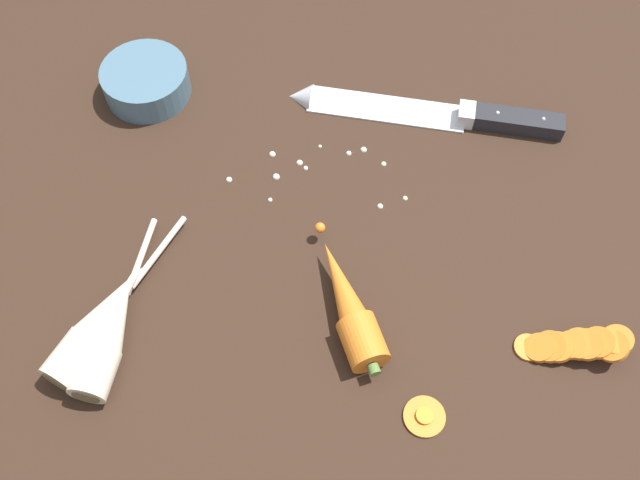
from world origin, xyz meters
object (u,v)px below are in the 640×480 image
(whole_carrot, at_px, (349,306))
(carrot_slice_stack, at_px, (575,345))
(parsnip_mid_left, at_px, (110,333))
(chefs_knife, at_px, (419,111))
(parsnip_front, at_px, (100,322))
(carrot_slice_stray_near, at_px, (425,416))
(prep_bowl, at_px, (146,81))

(whole_carrot, bearing_deg, carrot_slice_stack, -10.01)
(whole_carrot, xyz_separation_m, parsnip_mid_left, (-0.25, -0.03, -0.00))
(chefs_knife, bearing_deg, parsnip_front, -140.07)
(whole_carrot, distance_m, carrot_slice_stray_near, 0.13)
(carrot_slice_stray_near, bearing_deg, prep_bowl, 127.28)
(carrot_slice_stack, bearing_deg, chefs_knife, 113.03)
(parsnip_front, relative_size, carrot_slice_stray_near, 4.94)
(whole_carrot, height_order, prep_bowl, whole_carrot)
(carrot_slice_stack, distance_m, prep_bowl, 0.60)
(parsnip_mid_left, distance_m, prep_bowl, 0.35)
(parsnip_mid_left, xyz_separation_m, carrot_slice_stray_near, (0.32, -0.08, -0.02))
(parsnip_front, relative_size, prep_bowl, 1.90)
(prep_bowl, bearing_deg, parsnip_front, -91.06)
(prep_bowl, bearing_deg, parsnip_mid_left, -89.12)
(carrot_slice_stray_near, bearing_deg, parsnip_mid_left, 165.60)
(parsnip_front, height_order, carrot_slice_stray_near, parsnip_front)
(parsnip_mid_left, bearing_deg, whole_carrot, 6.72)
(chefs_knife, relative_size, prep_bowl, 3.16)
(parsnip_front, bearing_deg, carrot_slice_stack, -2.73)
(parsnip_front, bearing_deg, whole_carrot, 3.85)
(whole_carrot, xyz_separation_m, parsnip_front, (-0.26, -0.02, -0.00))
(parsnip_mid_left, xyz_separation_m, carrot_slice_stack, (0.48, -0.01, -0.00))
(carrot_slice_stack, bearing_deg, carrot_slice_stray_near, -156.02)
(whole_carrot, bearing_deg, prep_bowl, 128.62)
(chefs_knife, distance_m, parsnip_mid_left, 0.46)
(parsnip_front, height_order, prep_bowl, same)
(parsnip_front, xyz_separation_m, parsnip_mid_left, (0.01, -0.01, 0.00))
(chefs_knife, bearing_deg, prep_bowl, 173.90)
(parsnip_mid_left, relative_size, carrot_slice_stray_near, 5.10)
(whole_carrot, distance_m, prep_bowl, 0.41)
(parsnip_front, bearing_deg, parsnip_mid_left, -45.55)
(whole_carrot, bearing_deg, parsnip_front, -176.15)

